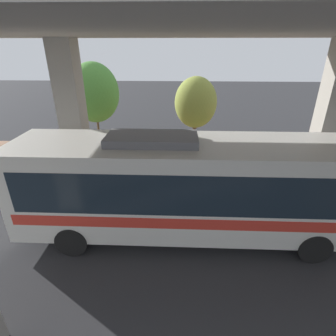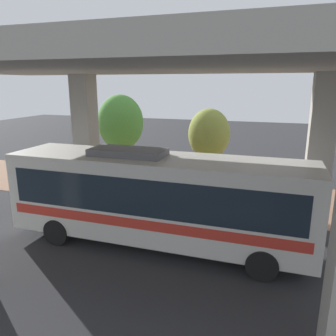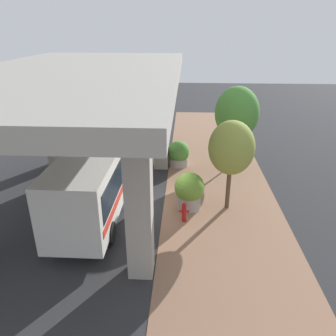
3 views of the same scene
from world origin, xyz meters
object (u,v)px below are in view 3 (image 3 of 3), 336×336
fire_hydrant (184,212)px  street_tree_near (231,148)px  planter_middle (178,154)px  street_tree_far (237,113)px  planter_front (189,191)px  bus (102,166)px

fire_hydrant → street_tree_near: street_tree_near is taller
fire_hydrant → street_tree_near: bearing=-147.7°
planter_middle → street_tree_near: 6.53m
street_tree_far → fire_hydrant: bearing=65.7°
planter_front → planter_middle: size_ratio=1.15×
street_tree_near → street_tree_far: 5.75m
street_tree_near → bus: bearing=-5.1°
fire_hydrant → street_tree_far: size_ratio=0.19×
street_tree_near → street_tree_far: bearing=-100.0°
bus → street_tree_far: size_ratio=2.09×
street_tree_near → street_tree_far: street_tree_far is taller
bus → street_tree_near: bearing=174.9°
street_tree_near → street_tree_far: (-1.00, -5.66, 0.31)m
planter_front → planter_middle: planter_front is taller
bus → fire_hydrant: bus is taller
fire_hydrant → bus: bearing=-24.5°
fire_hydrant → planter_middle: 6.85m
bus → planter_front: (-4.55, 0.73, -0.94)m
fire_hydrant → street_tree_near: size_ratio=0.22×
fire_hydrant → street_tree_near: (-2.19, -1.38, 2.76)m
bus → planter_middle: bus is taller
bus → street_tree_near: (-6.50, 0.58, 1.32)m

